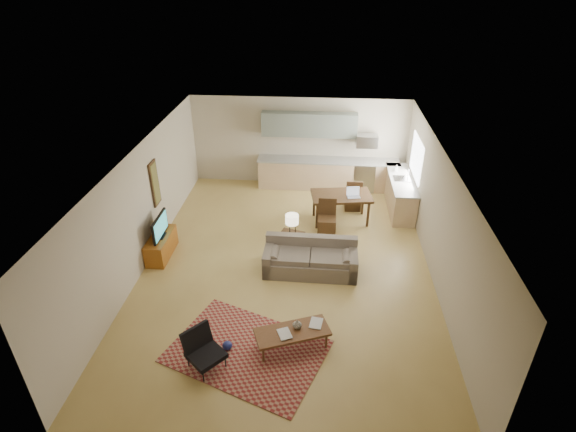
# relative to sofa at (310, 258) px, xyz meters

# --- Properties ---
(room) EXTENTS (9.00, 9.00, 9.00)m
(room) POSITION_rel_sofa_xyz_m (-0.54, 0.18, 0.97)
(room) COLOR #AD8F4B
(room) RESTS_ON ground
(kitchen_counter_back) EXTENTS (4.26, 0.64, 0.92)m
(kitchen_counter_back) POSITION_rel_sofa_xyz_m (0.36, 4.36, 0.08)
(kitchen_counter_back) COLOR tan
(kitchen_counter_back) RESTS_ON ground
(kitchen_counter_right) EXTENTS (0.64, 2.26, 0.92)m
(kitchen_counter_right) POSITION_rel_sofa_xyz_m (2.39, 3.18, 0.08)
(kitchen_counter_right) COLOR tan
(kitchen_counter_right) RESTS_ON ground
(kitchen_range) EXTENTS (0.62, 0.62, 0.90)m
(kitchen_range) POSITION_rel_sofa_xyz_m (1.46, 4.36, 0.07)
(kitchen_range) COLOR #A5A8AD
(kitchen_range) RESTS_ON ground
(kitchen_microwave) EXTENTS (0.62, 0.40, 0.35)m
(kitchen_microwave) POSITION_rel_sofa_xyz_m (1.46, 4.38, 1.17)
(kitchen_microwave) COLOR #A5A8AD
(kitchen_microwave) RESTS_ON room
(upper_cabinets) EXTENTS (2.80, 0.34, 0.70)m
(upper_cabinets) POSITION_rel_sofa_xyz_m (-0.24, 4.51, 1.57)
(upper_cabinets) COLOR slate
(upper_cabinets) RESTS_ON room
(window_right) EXTENTS (0.02, 1.40, 1.05)m
(window_right) POSITION_rel_sofa_xyz_m (2.69, 3.18, 1.17)
(window_right) COLOR white
(window_right) RESTS_ON room
(wall_art_left) EXTENTS (0.06, 0.42, 1.10)m
(wall_art_left) POSITION_rel_sofa_xyz_m (-3.75, 1.08, 1.17)
(wall_art_left) COLOR olive
(wall_art_left) RESTS_ON room
(triptych) EXTENTS (1.70, 0.04, 0.50)m
(triptych) POSITION_rel_sofa_xyz_m (-0.64, 4.65, 1.37)
(triptych) COLOR #F6E7C5
(triptych) RESTS_ON room
(rug) EXTENTS (3.15, 2.69, 0.02)m
(rug) POSITION_rel_sofa_xyz_m (-1.05, -2.49, -0.37)
(rug) COLOR maroon
(rug) RESTS_ON floor
(sofa) EXTENTS (2.18, 0.97, 0.75)m
(sofa) POSITION_rel_sofa_xyz_m (0.00, 0.00, 0.00)
(sofa) COLOR #675C50
(sofa) RESTS_ON floor
(coffee_table) EXTENTS (1.44, 0.98, 0.40)m
(coffee_table) POSITION_rel_sofa_xyz_m (-0.24, -2.32, -0.18)
(coffee_table) COLOR #523018
(coffee_table) RESTS_ON floor
(book_a) EXTENTS (0.42, 0.44, 0.03)m
(book_a) POSITION_rel_sofa_xyz_m (-0.47, -2.46, 0.03)
(book_a) COLOR #970F07
(book_a) RESTS_ON coffee_table
(book_b) EXTENTS (0.31, 0.37, 0.02)m
(book_b) POSITION_rel_sofa_xyz_m (0.07, -2.08, 0.03)
(book_b) COLOR navy
(book_b) RESTS_ON coffee_table
(vase) EXTENTS (0.21, 0.21, 0.17)m
(vase) POSITION_rel_sofa_xyz_m (-0.16, -2.23, 0.11)
(vase) COLOR black
(vase) RESTS_ON coffee_table
(armchair) EXTENTS (0.90, 0.90, 0.73)m
(armchair) POSITION_rel_sofa_xyz_m (-1.68, -2.90, -0.01)
(armchair) COLOR black
(armchair) RESTS_ON floor
(tv_credenza) EXTENTS (0.44, 1.15, 0.53)m
(tv_credenza) POSITION_rel_sofa_xyz_m (-3.55, 0.37, -0.11)
(tv_credenza) COLOR brown
(tv_credenza) RESTS_ON floor
(tv) EXTENTS (0.09, 0.89, 0.53)m
(tv) POSITION_rel_sofa_xyz_m (-3.51, 0.37, 0.42)
(tv) COLOR black
(tv) RESTS_ON tv_credenza
(console_table) EXTENTS (0.62, 0.51, 0.63)m
(console_table) POSITION_rel_sofa_xyz_m (-0.46, 0.58, -0.06)
(console_table) COLOR #362212
(console_table) RESTS_ON floor
(table_lamp) EXTENTS (0.37, 0.37, 0.51)m
(table_lamp) POSITION_rel_sofa_xyz_m (-0.46, 0.58, 0.51)
(table_lamp) COLOR beige
(table_lamp) RESTS_ON console_table
(dining_table) EXTENTS (1.67, 1.11, 0.79)m
(dining_table) POSITION_rel_sofa_xyz_m (0.72, 2.34, 0.02)
(dining_table) COLOR #362212
(dining_table) RESTS_ON floor
(dining_chair_near) EXTENTS (0.46, 0.48, 0.95)m
(dining_chair_near) POSITION_rel_sofa_xyz_m (0.35, 1.61, 0.10)
(dining_chair_near) COLOR #362212
(dining_chair_near) RESTS_ON floor
(dining_chair_far) EXTENTS (0.45, 0.47, 0.93)m
(dining_chair_far) POSITION_rel_sofa_xyz_m (1.08, 3.07, 0.09)
(dining_chair_far) COLOR #362212
(dining_chair_far) RESTS_ON floor
(laptop) EXTENTS (0.37, 0.30, 0.25)m
(laptop) POSITION_rel_sofa_xyz_m (1.03, 2.24, 0.53)
(laptop) COLOR #A5A8AD
(laptop) RESTS_ON dining_table
(soap_bottle) EXTENTS (0.10, 0.10, 0.19)m
(soap_bottle) POSITION_rel_sofa_xyz_m (2.29, 3.69, 0.64)
(soap_bottle) COLOR #F6E7C5
(soap_bottle) RESTS_ON kitchen_counter_right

